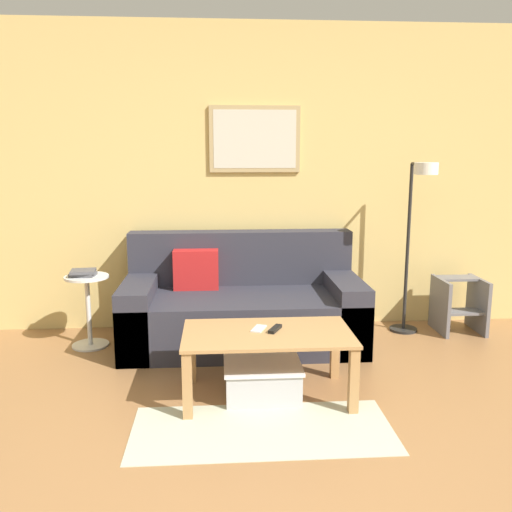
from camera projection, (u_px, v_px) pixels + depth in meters
name	position (u px, v px, depth m)	size (l,w,h in m)	color
wall_back	(249.00, 179.00, 4.59)	(5.60, 0.09, 2.55)	#D6B76B
area_rug	(262.00, 430.00, 2.98)	(1.44, 0.62, 0.01)	#B2B79E
couch	(242.00, 307.00, 4.32)	(1.85, 0.90, 0.86)	#2D2D38
coffee_table	(267.00, 343.00, 3.34)	(1.04, 0.59, 0.42)	#AD7F4C
storage_bin	(262.00, 378.00, 3.40)	(0.48, 0.43, 0.22)	#B2B2B7
floor_lamp	(417.00, 222.00, 4.29)	(0.23, 0.51, 1.43)	black
side_table	(88.00, 304.00, 4.21)	(0.34, 0.34, 0.57)	silver
book_stack	(83.00, 273.00, 4.15)	(0.20, 0.18, 0.05)	#4C4C51
remote_control	(275.00, 329.00, 3.35)	(0.04, 0.15, 0.02)	black
cell_phone	(259.00, 328.00, 3.38)	(0.07, 0.14, 0.01)	silver
step_stool	(459.00, 303.00, 4.58)	(0.36, 0.39, 0.46)	slate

